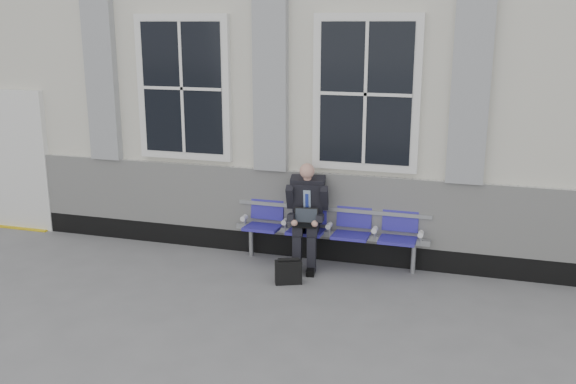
% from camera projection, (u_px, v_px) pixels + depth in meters
% --- Properties ---
extents(ground, '(70.00, 70.00, 0.00)m').
position_uv_depth(ground, '(307.00, 304.00, 7.31)').
color(ground, slate).
rests_on(ground, ground).
extents(station_building, '(14.40, 4.40, 4.49)m').
position_uv_depth(station_building, '(366.00, 82.00, 9.96)').
color(station_building, beige).
rests_on(station_building, ground).
extents(bench, '(2.60, 0.47, 0.91)m').
position_uv_depth(bench, '(330.00, 224.00, 8.41)').
color(bench, '#9EA0A3').
rests_on(bench, ground).
extents(businessman, '(0.57, 0.77, 1.37)m').
position_uv_depth(businessman, '(307.00, 210.00, 8.32)').
color(businessman, black).
rests_on(businessman, ground).
extents(briefcase, '(0.35, 0.25, 0.33)m').
position_uv_depth(briefcase, '(288.00, 272.00, 7.86)').
color(briefcase, black).
rests_on(briefcase, ground).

